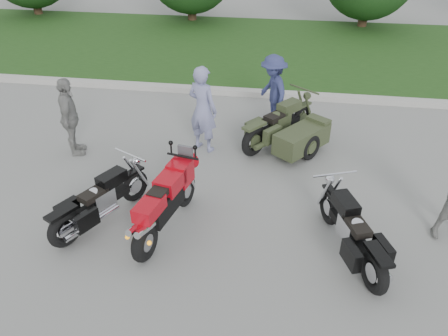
# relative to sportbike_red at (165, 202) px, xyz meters

# --- Properties ---
(ground) EXTENTS (80.00, 80.00, 0.00)m
(ground) POSITION_rel_sportbike_red_xyz_m (0.51, -0.17, -0.57)
(ground) COLOR gray
(ground) RESTS_ON ground
(curb) EXTENTS (60.00, 0.30, 0.15)m
(curb) POSITION_rel_sportbike_red_xyz_m (0.51, 5.83, -0.49)
(curb) COLOR #ADAAA3
(curb) RESTS_ON ground
(grass_strip) EXTENTS (60.00, 8.00, 0.14)m
(grass_strip) POSITION_rel_sportbike_red_xyz_m (0.51, 9.98, -0.50)
(grass_strip) COLOR #2A521C
(grass_strip) RESTS_ON ground
(sportbike_red) EXTENTS (0.65, 2.03, 0.97)m
(sportbike_red) POSITION_rel_sportbike_red_xyz_m (0.00, 0.00, 0.00)
(sportbike_red) COLOR black
(sportbike_red) RESTS_ON ground
(cruiser_left) EXTENTS (1.06, 1.89, 0.79)m
(cruiser_left) POSITION_rel_sportbike_red_xyz_m (-1.13, 0.02, -0.16)
(cruiser_left) COLOR black
(cruiser_left) RESTS_ON ground
(cruiser_right) EXTENTS (0.91, 2.02, 0.81)m
(cruiser_right) POSITION_rel_sportbike_red_xyz_m (2.89, -0.15, -0.15)
(cruiser_right) COLOR black
(cruiser_right) RESTS_ON ground
(cruiser_sidecar) EXTENTS (1.84, 2.09, 0.87)m
(cruiser_sidecar) POSITION_rel_sportbike_red_xyz_m (1.90, 2.96, -0.16)
(cruiser_sidecar) COLOR black
(cruiser_sidecar) RESTS_ON ground
(person_stripe) EXTENTS (0.79, 0.68, 1.83)m
(person_stripe) POSITION_rel_sportbike_red_xyz_m (0.07, 2.76, 0.35)
(person_stripe) COLOR #8183AF
(person_stripe) RESTS_ON ground
(person_denim) EXTENTS (1.04, 1.25, 1.68)m
(person_denim) POSITION_rel_sportbike_red_xyz_m (1.42, 4.14, 0.27)
(person_denim) COLOR navy
(person_denim) RESTS_ON ground
(person_back) EXTENTS (0.70, 1.05, 1.65)m
(person_back) POSITION_rel_sportbike_red_xyz_m (-2.55, 2.15, 0.26)
(person_back) COLOR gray
(person_back) RESTS_ON ground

